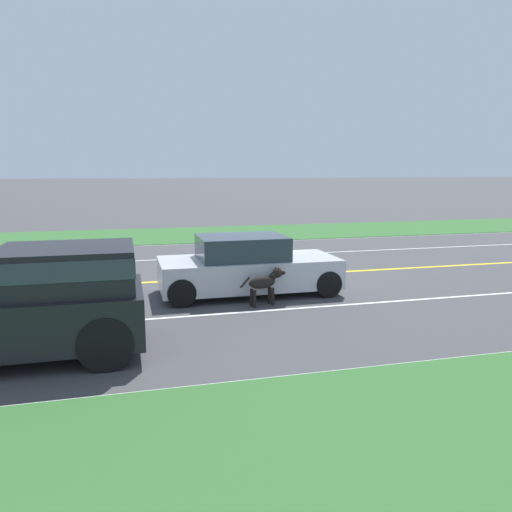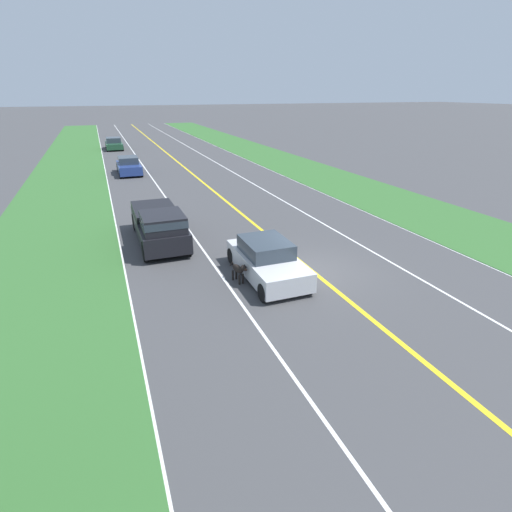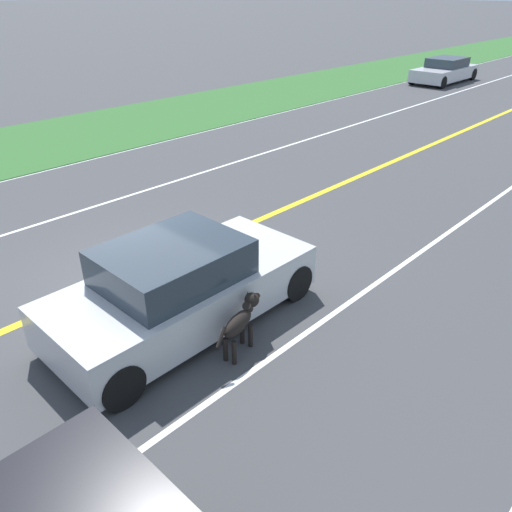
{
  "view_description": "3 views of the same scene",
  "coord_description": "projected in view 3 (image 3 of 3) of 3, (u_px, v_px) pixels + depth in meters",
  "views": [
    {
      "loc": [
        13.58,
        -3.05,
        2.99
      ],
      "look_at": [
        1.72,
        0.05,
        0.9
      ],
      "focal_mm": 35.0,
      "sensor_mm": 36.0,
      "label": 1
    },
    {
      "loc": [
        7.28,
        12.66,
        6.64
      ],
      "look_at": [
        2.46,
        0.16,
        1.08
      ],
      "focal_mm": 28.0,
      "sensor_mm": 36.0,
      "label": 2
    },
    {
      "loc": [
        7.29,
        -4.2,
        4.82
      ],
      "look_at": [
        2.69,
        0.61,
        1.2
      ],
      "focal_mm": 35.0,
      "sensor_mm": 36.0,
      "label": 3
    }
  ],
  "objects": [
    {
      "name": "ego_car",
      "position": [
        181.0,
        287.0,
        7.81
      ],
      "size": [
        1.92,
        4.34,
        1.44
      ],
      "color": "silver",
      "rests_on": "ground"
    },
    {
      "name": "centre_divider_line",
      "position": [
        130.0,
        276.0,
        9.4
      ],
      "size": [
        0.18,
        160.0,
        0.01
      ],
      "primitive_type": "cube",
      "color": "yellow",
      "rests_on": "ground"
    },
    {
      "name": "oncoming_car",
      "position": [
        445.0,
        71.0,
        27.94
      ],
      "size": [
        1.94,
        4.69,
        1.29
      ],
      "rotation": [
        0.0,
        0.0,
        3.14
      ],
      "color": "silver",
      "rests_on": "ground"
    },
    {
      "name": "dog",
      "position": [
        241.0,
        320.0,
        7.25
      ],
      "size": [
        0.41,
        1.15,
        0.85
      ],
      "rotation": [
        0.0,
        0.0,
        0.24
      ],
      "color": "black",
      "rests_on": "ground"
    },
    {
      "name": "lane_dash_same_dir",
      "position": [
        267.0,
        361.0,
        7.27
      ],
      "size": [
        0.1,
        160.0,
        0.01
      ],
      "primitive_type": "cube",
      "color": "white",
      "rests_on": "ground"
    },
    {
      "name": "lane_dash_oncoming",
      "position": [
        44.0,
        222.0,
        11.52
      ],
      "size": [
        0.1,
        160.0,
        0.01
      ],
      "primitive_type": "cube",
      "color": "white",
      "rests_on": "ground"
    },
    {
      "name": "ground_plane",
      "position": [
        131.0,
        276.0,
        9.4
      ],
      "size": [
        400.0,
        400.0,
        0.0
      ],
      "primitive_type": "plane",
      "color": "#424244"
    }
  ]
}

